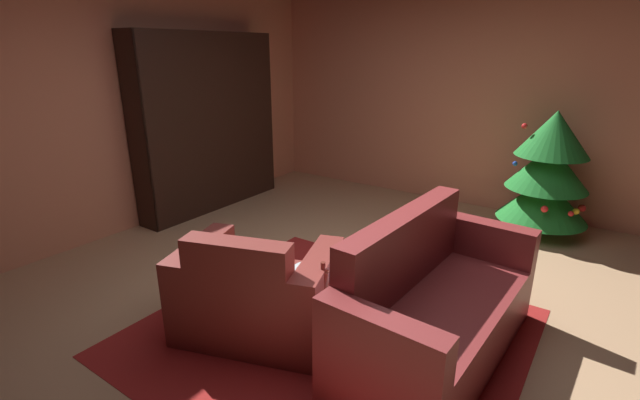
% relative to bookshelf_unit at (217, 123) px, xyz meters
% --- Properties ---
extents(ground_plane, '(6.87, 6.87, 0.00)m').
position_rel_bookshelf_unit_xyz_m(ground_plane, '(2.53, -1.07, -1.05)').
color(ground_plane, tan).
extents(wall_back, '(5.59, 0.06, 2.65)m').
position_rel_bookshelf_unit_xyz_m(wall_back, '(2.53, 1.82, 0.28)').
color(wall_back, tan).
rests_on(wall_back, ground).
extents(wall_left, '(0.06, 5.85, 2.65)m').
position_rel_bookshelf_unit_xyz_m(wall_left, '(-0.23, -1.07, 0.28)').
color(wall_left, tan).
rests_on(wall_left, ground).
extents(area_rug, '(2.49, 2.38, 0.01)m').
position_rel_bookshelf_unit_xyz_m(area_rug, '(2.71, -1.54, -1.04)').
color(area_rug, maroon).
rests_on(area_rug, ground).
extents(bookshelf_unit, '(0.33, 1.98, 2.10)m').
position_rel_bookshelf_unit_xyz_m(bookshelf_unit, '(0.00, 0.00, 0.00)').
color(bookshelf_unit, black).
rests_on(bookshelf_unit, ground).
extents(armchair_red, '(1.23, 1.04, 0.81)m').
position_rel_bookshelf_unit_xyz_m(armchair_red, '(2.27, -1.82, -0.75)').
color(armchair_red, maroon).
rests_on(armchair_red, ground).
extents(couch_red, '(0.82, 1.73, 0.93)m').
position_rel_bookshelf_unit_xyz_m(couch_red, '(3.36, -1.34, -0.73)').
color(couch_red, maroon).
rests_on(couch_red, ground).
extents(coffee_table, '(0.76, 0.76, 0.43)m').
position_rel_bookshelf_unit_xyz_m(coffee_table, '(2.75, -1.56, -0.65)').
color(coffee_table, black).
rests_on(coffee_table, ground).
extents(book_stack_on_table, '(0.23, 0.18, 0.06)m').
position_rel_bookshelf_unit_xyz_m(book_stack_on_table, '(2.74, -1.57, -0.59)').
color(book_stack_on_table, '#B8341D').
rests_on(book_stack_on_table, coffee_table).
extents(bottle_on_table, '(0.08, 0.08, 0.24)m').
position_rel_bookshelf_unit_xyz_m(bottle_on_table, '(2.79, -1.76, -0.52)').
color(bottle_on_table, '#5E271F').
rests_on(bottle_on_table, coffee_table).
extents(decorated_tree, '(0.92, 0.92, 1.32)m').
position_rel_bookshelf_unit_xyz_m(decorated_tree, '(3.58, 1.28, -0.36)').
color(decorated_tree, brown).
rests_on(decorated_tree, ground).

